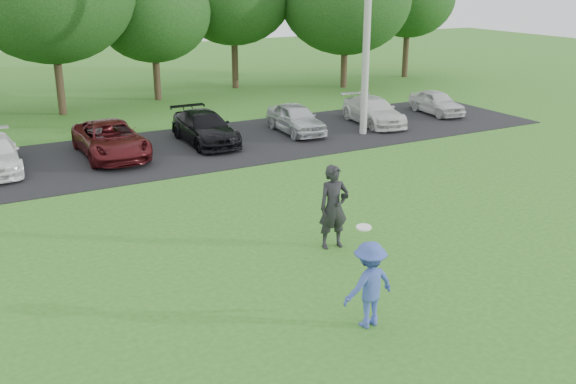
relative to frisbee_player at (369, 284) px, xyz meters
name	(u,v)px	position (x,y,z in m)	size (l,w,h in m)	color
ground	(373,304)	(0.54, 0.57, -0.83)	(100.00, 100.00, 0.00)	#306C1E
parking_lot	(164,151)	(0.54, 13.57, -0.82)	(32.00, 6.50, 0.03)	black
frisbee_player	(369,284)	(0.00, 0.00, 0.00)	(1.11, 0.68, 2.03)	#3C51AB
camera_bystander	(334,207)	(1.36, 3.35, 0.18)	(0.79, 0.58, 2.02)	black
parked_cars	(135,138)	(-0.46, 13.70, -0.22)	(27.83, 4.84, 1.22)	silver
tree_row	(123,2)	(2.05, 23.33, 4.08)	(42.39, 9.85, 8.64)	#38281C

